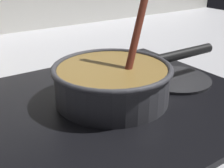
{
  "coord_description": "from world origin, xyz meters",
  "views": [
    {
      "loc": [
        -0.25,
        -0.37,
        0.27
      ],
      "look_at": [
        0.04,
        0.06,
        0.05
      ],
      "focal_mm": 46.6,
      "sensor_mm": 36.0,
      "label": 1
    }
  ],
  "objects": [
    {
      "name": "cooking_pan",
      "position": [
        0.04,
        0.06,
        0.05
      ],
      "size": [
        0.4,
        0.23,
        0.27
      ],
      "color": "#38383D",
      "rests_on": "hob_plate"
    },
    {
      "name": "hob_plate",
      "position": [
        0.04,
        0.06,
        0.01
      ],
      "size": [
        0.56,
        0.48,
        0.01
      ],
      "primitive_type": "cube",
      "color": "black",
      "rests_on": "ground"
    },
    {
      "name": "ground",
      "position": [
        0.0,
        0.0,
        -0.02
      ],
      "size": [
        2.4,
        1.6,
        0.04
      ],
      "primitive_type": "cube",
      "color": "#B7B7BC"
    },
    {
      "name": "spare_burner",
      "position": [
        0.21,
        0.06,
        0.01
      ],
      "size": [
        0.16,
        0.16,
        0.01
      ],
      "primitive_type": "cylinder",
      "color": "#262628",
      "rests_on": "hob_plate"
    },
    {
      "name": "burner_ring",
      "position": [
        0.04,
        0.06,
        0.02
      ],
      "size": [
        0.17,
        0.17,
        0.01
      ],
      "primitive_type": "torus",
      "color": "#592D0C",
      "rests_on": "hob_plate"
    }
  ]
}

